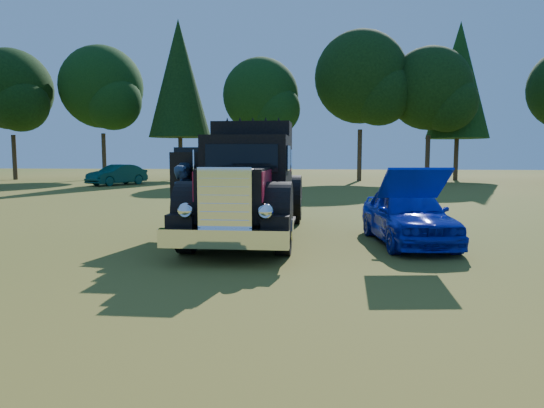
{
  "coord_description": "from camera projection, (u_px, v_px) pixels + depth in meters",
  "views": [
    {
      "loc": [
        0.75,
        -9.93,
        2.14
      ],
      "look_at": [
        -0.32,
        1.04,
        1.01
      ],
      "focal_mm": 32.0,
      "sensor_mm": 36.0,
      "label": 1
    }
  ],
  "objects": [
    {
      "name": "ground",
      "position": [
        282.0,
        257.0,
        10.12
      ],
      "size": [
        120.0,
        120.0,
        0.0
      ],
      "primitive_type": "plane",
      "color": "#3F5218",
      "rests_on": "ground"
    },
    {
      "name": "treeline",
      "position": [
        295.0,
        82.0,
        36.81
      ],
      "size": [
        72.1,
        24.04,
        13.84
      ],
      "color": "#2D2116",
      "rests_on": "ground"
    },
    {
      "name": "diamond_t_truck",
      "position": [
        248.0,
        188.0,
        12.37
      ],
      "size": [
        3.37,
        7.16,
        3.0
      ],
      "color": "black",
      "rests_on": "ground"
    },
    {
      "name": "hotrod_coupe",
      "position": [
        408.0,
        215.0,
        11.62
      ],
      "size": [
        2.08,
        4.31,
        1.89
      ],
      "color": "#070CA9",
      "rests_on": "ground"
    },
    {
      "name": "spectator_near",
      "position": [
        183.0,
        205.0,
        11.6
      ],
      "size": [
        0.65,
        0.8,
        1.88
      ],
      "primitive_type": "imported",
      "rotation": [
        0.0,
        0.0,
        1.23
      ],
      "color": "#22244F",
      "rests_on": "ground"
    },
    {
      "name": "spectator_far",
      "position": [
        187.0,
        200.0,
        12.46
      ],
      "size": [
        0.98,
        1.12,
        1.93
      ],
      "primitive_type": "imported",
      "rotation": [
        0.0,
        0.0,
        1.26
      ],
      "color": "#1C1F41",
      "rests_on": "ground"
    },
    {
      "name": "distant_teal_car",
      "position": [
        117.0,
        175.0,
        33.92
      ],
      "size": [
        3.29,
        4.55,
        1.43
      ],
      "primitive_type": "imported",
      "rotation": [
        0.0,
        0.0,
        -0.46
      ],
      "color": "#093339",
      "rests_on": "ground"
    }
  ]
}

